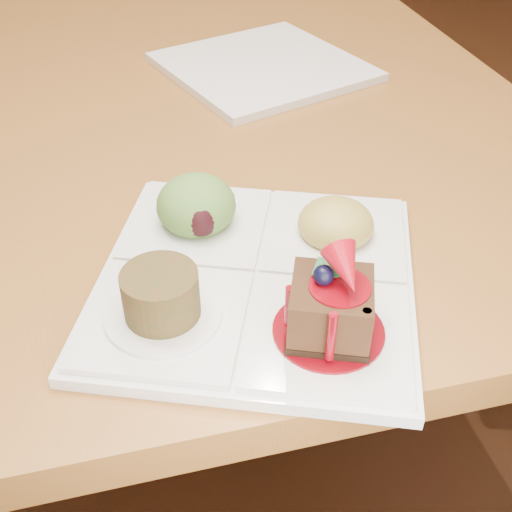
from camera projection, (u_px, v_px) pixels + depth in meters
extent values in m
plane|color=#572A18|center=(173.00, 320.00, 1.62)|extent=(6.00, 6.00, 0.00)
cube|color=olive|center=(140.00, 31.00, 1.16)|extent=(1.00, 1.80, 0.04)
cylinder|color=olive|center=(261.00, 47.00, 2.11)|extent=(0.06, 0.06, 0.71)
cylinder|color=black|center=(459.00, 288.00, 1.36)|extent=(0.04, 0.04, 0.47)
cylinder|color=black|center=(431.00, 188.00, 1.67)|extent=(0.04, 0.04, 0.47)
cube|color=silver|center=(256.00, 281.00, 0.58)|extent=(0.36, 0.36, 0.01)
cube|color=silver|center=(328.00, 334.00, 0.52)|extent=(0.17, 0.17, 0.01)
cube|color=silver|center=(164.00, 319.00, 0.53)|extent=(0.17, 0.17, 0.01)
cube|color=silver|center=(197.00, 224.00, 0.64)|extent=(0.17, 0.17, 0.01)
cube|color=silver|center=(335.00, 235.00, 0.62)|extent=(0.17, 0.17, 0.01)
cylinder|color=#69030B|center=(328.00, 331.00, 0.52)|extent=(0.09, 0.09, 0.00)
cube|color=black|center=(329.00, 328.00, 0.51)|extent=(0.08, 0.08, 0.01)
cube|color=#35210E|center=(331.00, 305.00, 0.50)|extent=(0.08, 0.08, 0.04)
cylinder|color=#69030B|center=(333.00, 285.00, 0.48)|extent=(0.05, 0.05, 0.00)
sphere|color=black|center=(324.00, 275.00, 0.48)|extent=(0.02, 0.02, 0.02)
cone|color=maroon|center=(346.00, 270.00, 0.47)|extent=(0.03, 0.05, 0.04)
cube|color=#134F21|center=(332.00, 268.00, 0.49)|extent=(0.01, 0.02, 0.01)
cube|color=#134F21|center=(322.00, 267.00, 0.49)|extent=(0.02, 0.02, 0.01)
cylinder|color=#69030B|center=(331.00, 337.00, 0.47)|extent=(0.01, 0.01, 0.05)
cylinder|color=#69030B|center=(364.00, 331.00, 0.48)|extent=(0.01, 0.01, 0.04)
cylinder|color=#69030B|center=(289.00, 307.00, 0.50)|extent=(0.01, 0.01, 0.04)
cylinder|color=silver|center=(163.00, 314.00, 0.53)|extent=(0.10, 0.10, 0.00)
cylinder|color=#502E16|center=(161.00, 294.00, 0.51)|extent=(0.06, 0.06, 0.04)
cylinder|color=#4A2A10|center=(159.00, 280.00, 0.51)|extent=(0.05, 0.05, 0.00)
ellipsoid|color=#557C32|center=(196.00, 205.00, 0.62)|extent=(0.08, 0.08, 0.06)
ellipsoid|color=black|center=(201.00, 220.00, 0.60)|extent=(0.04, 0.03, 0.03)
ellipsoid|color=#AB913D|center=(336.00, 224.00, 0.61)|extent=(0.07, 0.07, 0.04)
cube|color=#D75F0F|center=(352.00, 212.00, 0.62)|extent=(0.02, 0.02, 0.01)
cube|color=#4A7B1A|center=(332.00, 212.00, 0.62)|extent=(0.02, 0.02, 0.01)
cube|color=#D75F0F|center=(318.00, 219.00, 0.61)|extent=(0.02, 0.02, 0.02)
cube|color=#4A7B1A|center=(331.00, 227.00, 0.60)|extent=(0.02, 0.02, 0.02)
cube|color=#D75F0F|center=(352.00, 226.00, 0.60)|extent=(0.02, 0.02, 0.01)
cube|color=silver|center=(263.00, 67.00, 0.97)|extent=(0.34, 0.34, 0.01)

